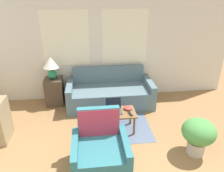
# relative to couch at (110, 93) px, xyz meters

# --- Properties ---
(wall_back) EXTENTS (6.65, 0.06, 2.60)m
(wall_back) POSITION_rel_couch_xyz_m (-0.20, 0.47, 1.03)
(wall_back) COLOR silver
(wall_back) RESTS_ON ground_plane
(rug) EXTENTS (1.50, 2.00, 0.01)m
(rug) POSITION_rel_couch_xyz_m (-0.03, -0.60, -0.27)
(rug) COLOR slate
(rug) RESTS_ON ground_plane
(couch) EXTENTS (2.05, 0.91, 0.87)m
(couch) POSITION_rel_couch_xyz_m (0.00, 0.00, 0.00)
(couch) COLOR slate
(couch) RESTS_ON ground_plane
(armchair) EXTENTS (0.88, 0.79, 0.93)m
(armchair) POSITION_rel_couch_xyz_m (-0.37, -2.06, -0.00)
(armchair) COLOR #2D6B75
(armchair) RESTS_ON ground_plane
(side_table) EXTENTS (0.42, 0.42, 0.66)m
(side_table) POSITION_rel_couch_xyz_m (-1.35, 0.16, 0.06)
(side_table) COLOR #4C3D2D
(side_table) RESTS_ON ground_plane
(table_lamp) EXTENTS (0.39, 0.39, 0.55)m
(table_lamp) POSITION_rel_couch_xyz_m (-1.35, 0.16, 0.75)
(table_lamp) COLOR #1E8451
(table_lamp) RESTS_ON side_table
(coffee_table) EXTENTS (0.84, 0.47, 0.43)m
(coffee_table) POSITION_rel_couch_xyz_m (-0.03, -1.13, 0.09)
(coffee_table) COLOR brown
(coffee_table) RESTS_ON ground_plane
(laptop) EXTENTS (0.30, 0.28, 0.23)m
(laptop) POSITION_rel_couch_xyz_m (-0.04, -1.07, 0.21)
(laptop) COLOR #47474C
(laptop) RESTS_ON coffee_table
(cup_navy) EXTENTS (0.08, 0.08, 0.10)m
(cup_navy) POSITION_rel_couch_xyz_m (-0.29, -1.10, 0.20)
(cup_navy) COLOR white
(cup_navy) RESTS_ON coffee_table
(snack_bowl) EXTENTS (0.17, 0.17, 0.06)m
(snack_bowl) POSITION_rel_couch_xyz_m (0.25, -1.04, 0.18)
(snack_bowl) COLOR #B23D38
(snack_bowl) RESTS_ON coffee_table
(tv_remote) EXTENTS (0.08, 0.16, 0.02)m
(tv_remote) POSITION_rel_couch_xyz_m (0.26, -1.24, 0.16)
(tv_remote) COLOR black
(tv_remote) RESTS_ON coffee_table
(potted_plant) EXTENTS (0.57, 0.57, 0.67)m
(potted_plant) POSITION_rel_couch_xyz_m (1.30, -1.95, 0.14)
(potted_plant) COLOR #BCB2A3
(potted_plant) RESTS_ON ground_plane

